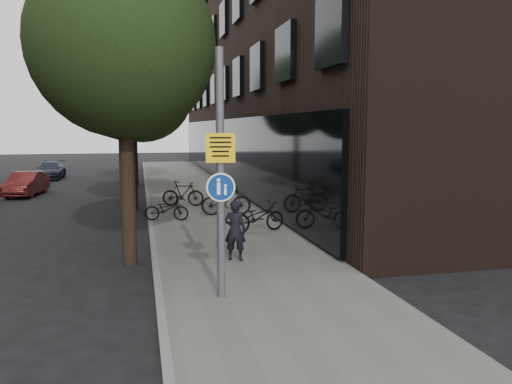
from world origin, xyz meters
name	(u,v)px	position (x,y,z in m)	size (l,w,h in m)	color
ground	(280,323)	(0.00, 0.00, 0.00)	(120.00, 120.00, 0.00)	black
sidewalk	(213,218)	(0.25, 10.00, 0.06)	(4.50, 60.00, 0.12)	#5E5C57
curb_edge	(150,220)	(-2.00, 10.00, 0.07)	(0.15, 60.00, 0.13)	slate
building_right_dark_brick	(316,35)	(8.50, 22.00, 9.00)	(12.00, 40.00, 18.00)	black
street_tree_near	(126,54)	(-2.53, 4.64, 5.11)	(4.40, 4.40, 7.50)	black
street_tree_mid	(132,84)	(-2.53, 13.14, 5.11)	(5.00, 5.00, 7.80)	black
street_tree_far	(134,97)	(-2.53, 22.14, 5.11)	(5.00, 5.00, 7.80)	black
signpost	(220,174)	(-0.82, 1.26, 2.49)	(0.54, 0.16, 4.70)	#595B5E
pedestrian	(235,230)	(-0.07, 3.81, 0.87)	(0.55, 0.36, 1.49)	black
parked_bike_facade_near	(258,217)	(1.24, 6.95, 0.60)	(0.64, 1.83, 0.96)	black
parked_bike_facade_far	(226,200)	(0.78, 10.13, 0.68)	(0.52, 1.85, 1.11)	black
parked_bike_curb_near	(166,209)	(-1.44, 9.54, 0.52)	(0.53, 1.53, 0.81)	black
parked_bike_curb_far	(183,194)	(-0.60, 12.64, 0.64)	(0.49, 1.72, 1.04)	black
parked_car_mid	(26,184)	(-7.84, 18.53, 0.59)	(1.24, 3.57, 1.18)	maroon
parked_car_far	(50,170)	(-8.06, 26.85, 0.56)	(1.57, 3.87, 1.12)	#1A212F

